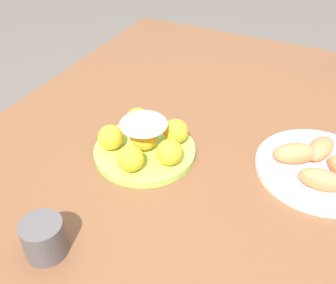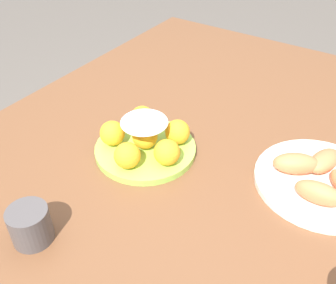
{
  "view_description": "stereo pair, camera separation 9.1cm",
  "coord_description": "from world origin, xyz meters",
  "px_view_note": "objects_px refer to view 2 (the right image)",
  "views": [
    {
      "loc": [
        0.66,
        0.27,
        1.34
      ],
      "look_at": [
        0.02,
        -0.05,
        0.79
      ],
      "focal_mm": 42.0,
      "sensor_mm": 36.0,
      "label": 1
    },
    {
      "loc": [
        0.62,
        0.34,
        1.34
      ],
      "look_at": [
        0.02,
        -0.05,
        0.79
      ],
      "focal_mm": 42.0,
      "sensor_mm": 36.0,
      "label": 2
    }
  ],
  "objects_px": {
    "seafood_platter": "(320,179)",
    "dining_table": "(190,184)",
    "cake_plate": "(145,140)",
    "cup_near": "(30,225)"
  },
  "relations": [
    {
      "from": "dining_table",
      "to": "cake_plate",
      "type": "height_order",
      "value": "cake_plate"
    },
    {
      "from": "seafood_platter",
      "to": "dining_table",
      "type": "bearing_deg",
      "value": -74.24
    },
    {
      "from": "cake_plate",
      "to": "seafood_platter",
      "type": "relative_size",
      "value": 0.84
    },
    {
      "from": "dining_table",
      "to": "cake_plate",
      "type": "relative_size",
      "value": 6.35
    },
    {
      "from": "dining_table",
      "to": "cup_near",
      "type": "bearing_deg",
      "value": -19.54
    },
    {
      "from": "cake_plate",
      "to": "cup_near",
      "type": "relative_size",
      "value": 3.17
    },
    {
      "from": "seafood_platter",
      "to": "cup_near",
      "type": "distance_m",
      "value": 0.59
    },
    {
      "from": "dining_table",
      "to": "cup_near",
      "type": "xyz_separation_m",
      "value": [
        0.36,
        -0.13,
        0.12
      ]
    },
    {
      "from": "cake_plate",
      "to": "dining_table",
      "type": "bearing_deg",
      "value": 109.74
    },
    {
      "from": "dining_table",
      "to": "seafood_platter",
      "type": "distance_m",
      "value": 0.3
    }
  ]
}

